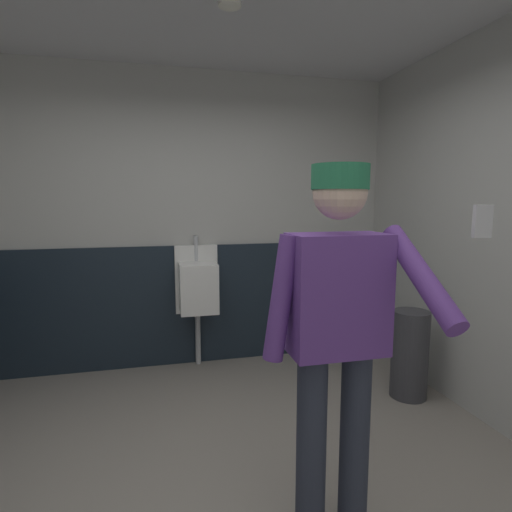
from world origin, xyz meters
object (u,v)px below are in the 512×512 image
Objects in this scene: person at (337,320)px; cell_phone at (482,221)px; urinal_solo at (198,287)px; trash_bin at (410,354)px.

cell_phone is at bearing -61.10° from person.
person reaches higher than urinal_solo.
cell_phone reaches higher than trash_bin.
cell_phone is at bearing -74.94° from urinal_solo.
person is 2.45× the size of trash_bin.
trash_bin is at bearing -32.00° from urinal_solo.
urinal_solo is 2.14m from person.
cell_phone is 0.16× the size of trash_bin.
person is at bearing -78.64° from urinal_solo.
person is 15.63× the size of cell_phone.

